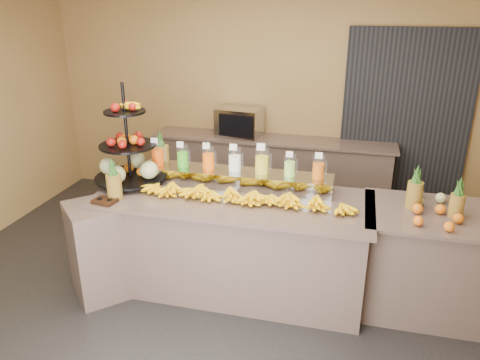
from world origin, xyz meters
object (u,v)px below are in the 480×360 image
at_px(banana_heap, 242,193).
at_px(condiment_caddy, 105,201).
at_px(oven_warmer, 239,122).
at_px(right_fruit_pile, 433,208).
at_px(pitcher_tray, 235,178).
at_px(fruit_stand, 134,159).

distance_m(banana_heap, condiment_caddy, 1.21).
distance_m(banana_heap, oven_warmer, 2.06).
xyz_separation_m(right_fruit_pile, oven_warmer, (-2.12, 1.93, 0.11)).
bearing_deg(pitcher_tray, fruit_stand, -170.45).
bearing_deg(pitcher_tray, banana_heap, -64.67).
bearing_deg(fruit_stand, banana_heap, -12.55).
relative_size(pitcher_tray, oven_warmer, 3.35).
height_order(banana_heap, right_fruit_pile, right_fruit_pile).
bearing_deg(oven_warmer, fruit_stand, -100.54).
relative_size(pitcher_tray, fruit_stand, 1.91).
bearing_deg(pitcher_tray, oven_warmer, 102.73).
xyz_separation_m(banana_heap, condiment_caddy, (-1.16, -0.34, -0.05)).
height_order(banana_heap, oven_warmer, oven_warmer).
bearing_deg(right_fruit_pile, condiment_caddy, -171.62).
relative_size(right_fruit_pile, oven_warmer, 0.80).
distance_m(pitcher_tray, condiment_caddy, 1.21).
xyz_separation_m(pitcher_tray, right_fruit_pile, (1.75, -0.26, -0.00)).
height_order(condiment_caddy, right_fruit_pile, right_fruit_pile).
relative_size(pitcher_tray, banana_heap, 0.96).
distance_m(right_fruit_pile, oven_warmer, 2.87).
bearing_deg(banana_heap, condiment_caddy, -163.47).
distance_m(condiment_caddy, oven_warmer, 2.42).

